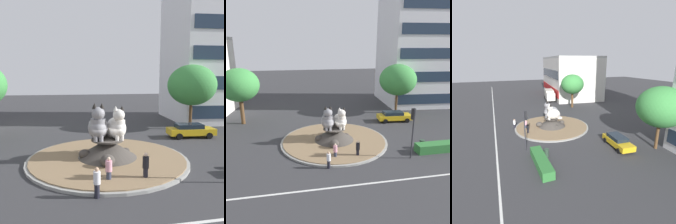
% 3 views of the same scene
% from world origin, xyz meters
% --- Properties ---
extents(ground_plane, '(160.00, 160.00, 0.00)m').
position_xyz_m(ground_plane, '(0.00, 0.00, 0.00)').
color(ground_plane, '#333335').
extents(lane_centreline, '(112.00, 0.20, 0.01)m').
position_xyz_m(lane_centreline, '(0.00, -8.75, 0.00)').
color(lane_centreline, silver).
rests_on(lane_centreline, ground).
extents(roundabout_island, '(11.87, 11.87, 1.63)m').
position_xyz_m(roundabout_island, '(-0.01, -0.01, 0.49)').
color(roundabout_island, gray).
rests_on(roundabout_island, ground).
extents(cat_statue_grey, '(1.98, 2.80, 2.71)m').
position_xyz_m(cat_statue_grey, '(-0.68, 0.01, 2.62)').
color(cat_statue_grey, gray).
rests_on(cat_statue_grey, roundabout_island).
extents(cat_statue_white, '(1.61, 2.59, 2.50)m').
position_xyz_m(cat_statue_white, '(0.70, -0.02, 2.54)').
color(cat_statue_white, silver).
rests_on(cat_statue_white, roundabout_island).
extents(traffic_light_mast, '(0.32, 0.46, 4.93)m').
position_xyz_m(traffic_light_mast, '(6.52, -5.28, 3.44)').
color(traffic_light_mast, '#2D2D33').
rests_on(traffic_light_mast, ground).
extents(office_tower, '(16.92, 13.39, 25.86)m').
position_xyz_m(office_tower, '(20.45, 16.15, 12.93)').
color(office_tower, silver).
rests_on(office_tower, ground).
extents(clipped_hedge_strip, '(5.64, 1.20, 0.90)m').
position_xyz_m(clipped_hedge_strip, '(10.48, -4.52, 0.45)').
color(clipped_hedge_strip, '#2D7033').
rests_on(clipped_hedge_strip, ground).
extents(broadleaf_tree_behind_island, '(5.69, 5.69, 7.72)m').
position_xyz_m(broadleaf_tree_behind_island, '(11.87, 9.69, 5.30)').
color(broadleaf_tree_behind_island, brown).
rests_on(broadleaf_tree_behind_island, ground).
extents(second_tree_near_tower, '(5.22, 5.22, 7.63)m').
position_xyz_m(second_tree_near_tower, '(-11.24, 8.61, 5.38)').
color(second_tree_near_tower, brown).
rests_on(second_tree_near_tower, ground).
extents(pedestrian_pink_shirt, '(0.39, 0.39, 1.57)m').
position_xyz_m(pedestrian_pink_shirt, '(-0.63, -4.10, 0.81)').
color(pedestrian_pink_shirt, '#33384C').
rests_on(pedestrian_pink_shirt, ground).
extents(pedestrian_white_shirt, '(0.37, 0.37, 1.62)m').
position_xyz_m(pedestrian_white_shirt, '(-1.54, -5.76, 0.84)').
color(pedestrian_white_shirt, black).
rests_on(pedestrian_white_shirt, ground).
extents(pedestrian_black_shirt, '(0.38, 0.38, 1.73)m').
position_xyz_m(pedestrian_black_shirt, '(1.56, -4.22, 0.91)').
color(pedestrian_black_shirt, black).
rests_on(pedestrian_black_shirt, ground).
extents(sedan_on_far_lane, '(4.90, 2.35, 1.43)m').
position_xyz_m(sedan_on_far_lane, '(9.71, 5.61, 0.77)').
color(sedan_on_far_lane, gold).
rests_on(sedan_on_far_lane, ground).
extents(litter_bin, '(0.56, 0.56, 0.90)m').
position_xyz_m(litter_bin, '(8.83, -3.48, 0.45)').
color(litter_bin, '#2D4233').
rests_on(litter_bin, ground).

